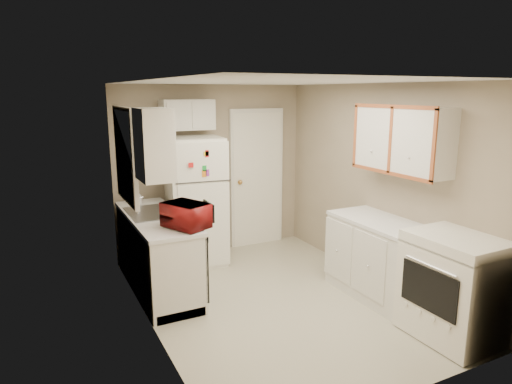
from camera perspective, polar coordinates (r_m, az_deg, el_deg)
name	(u,v)px	position (r m, az deg, el deg)	size (l,w,h in m)	color
floor	(276,300)	(5.30, 2.50, -13.29)	(3.80, 3.80, 0.00)	beige
ceiling	(278,82)	(4.78, 2.78, 13.60)	(3.80, 3.80, 0.00)	white
wall_left	(147,211)	(4.41, -13.45, -2.38)	(3.80, 3.80, 0.00)	tan
wall_right	(378,185)	(5.71, 14.97, 0.89)	(3.80, 3.80, 0.00)	tan
wall_back	(212,170)	(6.59, -5.50, 2.77)	(2.80, 2.80, 0.00)	tan
wall_front	(408,250)	(3.44, 18.44, -6.89)	(2.80, 2.80, 0.00)	tan
left_counter	(157,253)	(5.53, -12.23, -7.41)	(0.60, 1.80, 0.90)	silver
dishwasher	(198,262)	(5.06, -7.28, -8.66)	(0.03, 0.58, 0.72)	black
sink	(152,216)	(5.55, -12.82, -2.94)	(0.54, 0.74, 0.16)	gray
microwave	(186,214)	(4.84, -8.70, -2.69)	(0.27, 0.48, 0.32)	maroon
soap_bottle	(137,196)	(6.01, -14.60, -0.47)	(0.08, 0.08, 0.17)	white
window_blinds	(126,155)	(5.35, -15.91, 4.43)	(0.10, 0.98, 1.08)	silver
upper_cabinet_left	(154,145)	(4.54, -12.64, 5.80)	(0.30, 0.45, 0.70)	silver
refrigerator	(195,201)	(6.19, -7.61, -1.13)	(0.71, 0.69, 1.72)	white
cabinet_over_fridge	(187,115)	(6.23, -8.61, 9.53)	(0.70, 0.30, 0.40)	silver
interior_door	(257,179)	(6.87, 0.10, 1.69)	(0.86, 0.06, 2.08)	white
right_counter	(403,270)	(5.16, 17.92, -9.22)	(0.60, 2.00, 0.90)	silver
stove	(455,287)	(4.76, 23.59, -10.79)	(0.68, 0.84, 1.02)	white
upper_cabinet_right	(402,139)	(5.16, 17.78, 6.27)	(0.30, 1.20, 0.70)	silver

